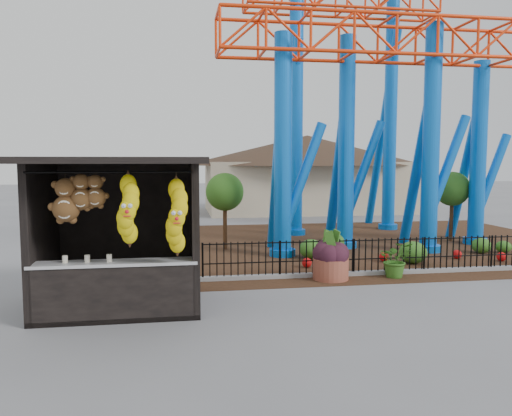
{
  "coord_description": "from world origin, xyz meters",
  "views": [
    {
      "loc": [
        -1.81,
        -9.47,
        3.04
      ],
      "look_at": [
        -0.07,
        1.5,
        2.0
      ],
      "focal_mm": 35.0,
      "sensor_mm": 36.0,
      "label": 1
    }
  ],
  "objects": [
    {
      "name": "ground",
      "position": [
        0.0,
        0.0,
        0.0
      ],
      "size": [
        120.0,
        120.0,
        0.0
      ],
      "primitive_type": "plane",
      "color": "slate",
      "rests_on": "ground"
    },
    {
      "name": "mulch_bed",
      "position": [
        4.0,
        8.0,
        0.01
      ],
      "size": [
        18.0,
        12.0,
        0.02
      ],
      "primitive_type": "cube",
      "color": "#331E11",
      "rests_on": "ground"
    },
    {
      "name": "curb",
      "position": [
        4.0,
        3.0,
        0.06
      ],
      "size": [
        18.0,
        0.18,
        0.12
      ],
      "primitive_type": "cube",
      "color": "gray",
      "rests_on": "ground"
    },
    {
      "name": "prize_booth",
      "position": [
        -2.99,
        0.91,
        1.53
      ],
      "size": [
        3.5,
        3.4,
        3.12
      ],
      "color": "black",
      "rests_on": "ground"
    },
    {
      "name": "picket_fence",
      "position": [
        4.9,
        3.0,
        0.5
      ],
      "size": [
        12.2,
        0.06,
        1.0
      ],
      "primitive_type": null,
      "color": "black",
      "rests_on": "ground"
    },
    {
      "name": "roller_coaster",
      "position": [
        5.12,
        8.23,
        6.44
      ],
      "size": [
        11.0,
        6.37,
        10.82
      ],
      "color": "blue",
      "rests_on": "ground"
    },
    {
      "name": "terracotta_planter",
      "position": [
        2.07,
        2.7,
        0.28
      ],
      "size": [
        1.2,
        1.2,
        0.56
      ],
      "primitive_type": "cylinder",
      "rotation": [
        0.0,
        0.0,
        0.39
      ],
      "color": "#954936",
      "rests_on": "ground"
    },
    {
      "name": "planter_foliage",
      "position": [
        2.07,
        2.7,
        0.88
      ],
      "size": [
        0.7,
        0.7,
        0.64
      ],
      "primitive_type": "ellipsoid",
      "color": "black",
      "rests_on": "terracotta_planter"
    },
    {
      "name": "potted_plant",
      "position": [
        3.82,
        2.66,
        0.48
      ],
      "size": [
        1.03,
        0.95,
        0.96
      ],
      "primitive_type": "imported",
      "rotation": [
        0.0,
        0.0,
        -0.25
      ],
      "color": "#305D1B",
      "rests_on": "ground"
    },
    {
      "name": "landscaping",
      "position": [
        4.73,
        5.28,
        0.3
      ],
      "size": [
        7.42,
        3.18,
        0.66
      ],
      "color": "#2D5E1B",
      "rests_on": "mulch_bed"
    },
    {
      "name": "pavilion",
      "position": [
        6.0,
        20.0,
        3.07
      ],
      "size": [
        15.0,
        15.0,
        4.8
      ],
      "color": "#BFAD8C",
      "rests_on": "ground"
    }
  ]
}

